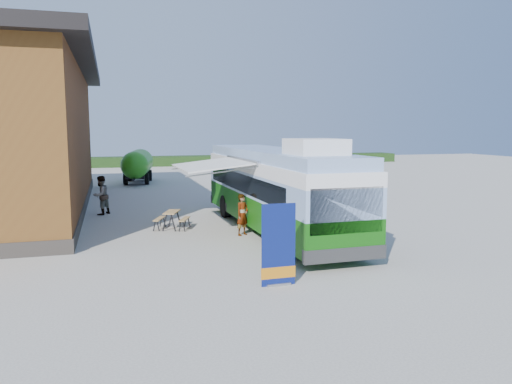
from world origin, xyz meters
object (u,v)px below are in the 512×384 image
object	(u,v)px
person_b	(101,195)
slurry_tanker	(138,164)
picnic_table	(172,216)
banner	(278,252)
bus	(276,186)
person_a	(243,215)

from	to	relation	value
person_b	slurry_tanker	size ratio (longest dim) A/B	0.28
picnic_table	slurry_tanker	size ratio (longest dim) A/B	0.24
banner	picnic_table	distance (m)	8.34
bus	banner	bearing A→B (deg)	-109.01
bus	slurry_tanker	bearing A→B (deg)	101.15
person_b	person_a	bearing A→B (deg)	81.30
bus	slurry_tanker	size ratio (longest dim) A/B	1.87
bus	banner	size ratio (longest dim) A/B	5.65
bus	person_a	size ratio (longest dim) A/B	7.67
banner	picnic_table	bearing A→B (deg)	101.24
person_a	slurry_tanker	xyz separation A→B (m)	(-2.80, 20.07, 0.60)
bus	person_b	size ratio (longest dim) A/B	6.61
banner	slurry_tanker	distance (m)	26.37
bus	slurry_tanker	world-z (taller)	bus
person_b	slurry_tanker	bearing A→B (deg)	-148.70
bus	person_a	distance (m)	1.81
picnic_table	slurry_tanker	world-z (taller)	slurry_tanker
banner	person_b	distance (m)	13.31
banner	person_b	world-z (taller)	banner
bus	banner	distance (m)	7.01
person_b	slurry_tanker	xyz separation A→B (m)	(2.46, 13.78, 0.48)
picnic_table	bus	bearing A→B (deg)	-0.32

